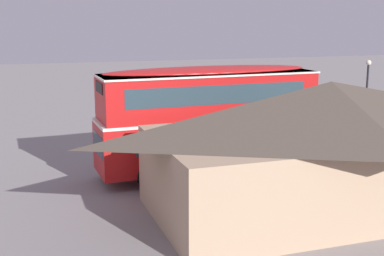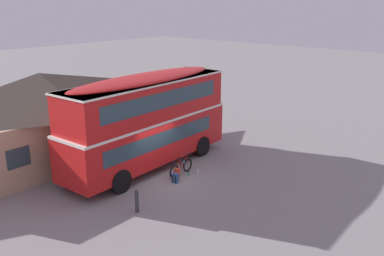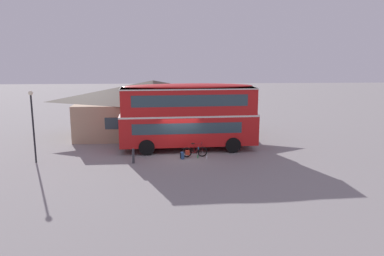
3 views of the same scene
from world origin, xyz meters
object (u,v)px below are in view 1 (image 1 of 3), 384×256
at_px(water_bottle_clear_plastic, 171,159).
at_px(kerb_bollard, 254,141).
at_px(double_decker_bus, 208,116).
at_px(backpack_on_ground, 202,154).
at_px(water_bottle_green_metal, 183,159).
at_px(street_lamp, 367,93).
at_px(touring_bicycle, 189,155).

distance_m(water_bottle_clear_plastic, kerb_bollard, 4.85).
xyz_separation_m(double_decker_bus, backpack_on_ground, (-0.54, -2.41, -2.39)).
bearing_deg(water_bottle_green_metal, double_decker_bus, 102.25).
relative_size(double_decker_bus, street_lamp, 2.14).
relative_size(double_decker_bus, water_bottle_clear_plastic, 41.33).
bearing_deg(street_lamp, water_bottle_green_metal, 2.17).
height_order(water_bottle_clear_plastic, street_lamp, street_lamp).
bearing_deg(street_lamp, double_decker_bus, 15.24).
distance_m(double_decker_bus, water_bottle_green_metal, 3.47).
distance_m(backpack_on_ground, street_lamp, 9.79).
height_order(double_decker_bus, touring_bicycle, double_decker_bus).
relative_size(backpack_on_ground, water_bottle_green_metal, 2.06).
relative_size(backpack_on_ground, kerb_bollard, 0.51).
relative_size(backpack_on_ground, water_bottle_clear_plastic, 2.05).
bearing_deg(street_lamp, kerb_bollard, -4.91).
distance_m(touring_bicycle, water_bottle_clear_plastic, 0.96).
relative_size(touring_bicycle, backpack_on_ground, 3.56).
xyz_separation_m(backpack_on_ground, kerb_bollard, (-3.15, -0.84, 0.25)).
relative_size(double_decker_bus, water_bottle_green_metal, 41.50).
height_order(touring_bicycle, water_bottle_green_metal, touring_bicycle).
relative_size(touring_bicycle, kerb_bollard, 1.80).
relative_size(street_lamp, kerb_bollard, 4.77).
bearing_deg(backpack_on_ground, water_bottle_clear_plastic, -0.84).
bearing_deg(backpack_on_ground, touring_bicycle, 26.65).
bearing_deg(touring_bicycle, water_bottle_green_metal, -51.37).
bearing_deg(backpack_on_ground, double_decker_bus, 77.42).
relative_size(water_bottle_green_metal, kerb_bollard, 0.25).
bearing_deg(water_bottle_clear_plastic, double_decker_bus, 113.96).
height_order(double_decker_bus, water_bottle_clear_plastic, double_decker_bus).
height_order(backpack_on_ground, water_bottle_clear_plastic, backpack_on_ground).
bearing_deg(kerb_bollard, water_bottle_green_metal, 12.61).
bearing_deg(water_bottle_clear_plastic, backpack_on_ground, 179.16).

